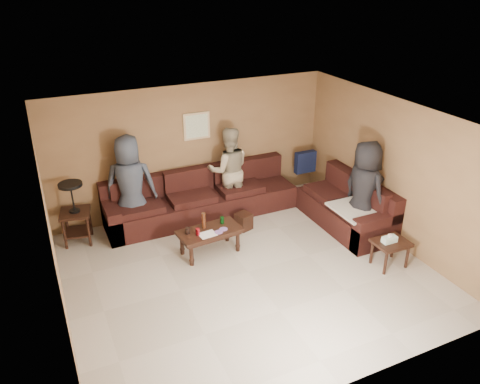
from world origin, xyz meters
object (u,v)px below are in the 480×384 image
(person_left, at_px, (131,185))
(coffee_table, at_px, (209,233))
(waste_bin, at_px, (244,221))
(person_right, at_px, (364,190))
(end_table_left, at_px, (75,212))
(side_table_right, at_px, (391,245))
(person_middle, at_px, (229,170))
(sectional_sofa, at_px, (252,205))

(person_left, bearing_deg, coffee_table, 144.19)
(waste_bin, relative_size, person_right, 0.17)
(end_table_left, bearing_deg, side_table_right, -32.78)
(end_table_left, height_order, side_table_right, end_table_left)
(waste_bin, height_order, person_right, person_right)
(person_middle, bearing_deg, person_right, 146.20)
(sectional_sofa, height_order, person_middle, person_middle)
(person_left, height_order, person_middle, person_left)
(person_left, height_order, person_right, person_left)
(person_right, bearing_deg, waste_bin, 52.00)
(end_table_left, distance_m, person_right, 5.03)
(person_left, bearing_deg, end_table_left, 16.49)
(end_table_left, height_order, person_right, person_right)
(side_table_right, bearing_deg, person_left, 140.44)
(person_right, bearing_deg, person_left, 55.21)
(end_table_left, xyz_separation_m, person_right, (4.66, -1.89, 0.30))
(end_table_left, distance_m, side_table_right, 5.33)
(sectional_sofa, bearing_deg, person_middle, 111.23)
(sectional_sofa, height_order, coffee_table, sectional_sofa)
(coffee_table, height_order, side_table_right, coffee_table)
(coffee_table, distance_m, person_right, 2.79)
(person_middle, bearing_deg, waste_bin, 98.65)
(end_table_left, bearing_deg, coffee_table, -33.42)
(sectional_sofa, distance_m, person_left, 2.29)
(end_table_left, distance_m, person_middle, 2.92)
(waste_bin, xyz_separation_m, person_right, (1.82, -1.06, 0.74))
(side_table_right, distance_m, person_middle, 3.32)
(person_right, bearing_deg, sectional_sofa, 41.66)
(side_table_right, distance_m, person_left, 4.54)
(coffee_table, bearing_deg, side_table_right, -32.27)
(side_table_right, height_order, waste_bin, side_table_right)
(person_left, xyz_separation_m, person_middle, (1.91, 0.02, -0.06))
(sectional_sofa, distance_m, person_right, 2.09)
(person_middle, relative_size, person_right, 0.96)
(end_table_left, bearing_deg, waste_bin, -16.13)
(side_table_right, bearing_deg, person_right, 79.60)
(end_table_left, bearing_deg, person_middle, 0.12)
(waste_bin, bearing_deg, side_table_right, -51.56)
(end_table_left, relative_size, person_middle, 0.66)
(sectional_sofa, height_order, waste_bin, sectional_sofa)
(sectional_sofa, bearing_deg, side_table_right, -59.82)
(person_middle, distance_m, person_right, 2.58)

